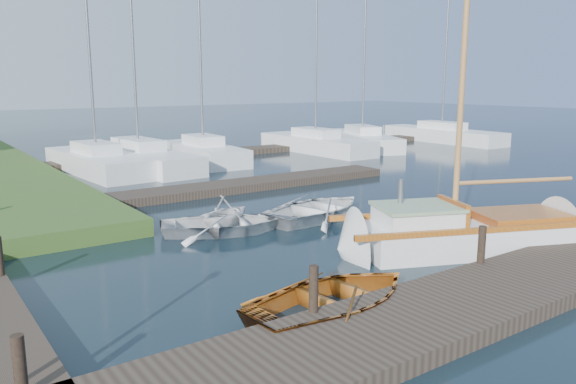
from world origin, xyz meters
TOP-DOWN VIEW (x-y plane):
  - ground at (0.00, 0.00)m, footprint 160.00×160.00m
  - near_dock at (0.00, -6.00)m, footprint 18.00×2.20m
  - far_dock at (2.00, 6.50)m, footprint 14.00×1.60m
  - pontoon at (10.00, 16.00)m, footprint 30.00×1.60m
  - mooring_post_0 at (-7.50, -5.00)m, footprint 0.16×0.16m
  - mooring_post_1 at (-3.00, -5.00)m, footprint 0.16×0.16m
  - mooring_post_2 at (1.50, -5.00)m, footprint 0.16×0.16m
  - sailboat at (2.88, -3.59)m, footprint 7.36×4.53m
  - dinghy at (-2.25, -4.70)m, footprint 3.81×2.86m
  - tender_a at (-1.29, 1.26)m, footprint 4.07×3.54m
  - tender_b at (-0.95, 1.73)m, footprint 2.54×2.40m
  - tender_c at (1.88, 1.10)m, footprint 4.25×3.41m
  - marina_boat_0 at (-0.98, 13.78)m, footprint 2.76×7.90m
  - marina_boat_1 at (1.18, 14.23)m, footprint 2.87×9.45m
  - marina_boat_2 at (4.56, 14.08)m, footprint 2.66×7.04m
  - marina_boat_4 at (11.96, 14.16)m, footprint 2.37×8.52m
  - marina_boat_5 at (15.72, 14.18)m, footprint 5.08×8.41m
  - marina_boat_7 at (22.68, 13.69)m, footprint 2.53×9.55m

SIDE VIEW (x-z plane):
  - ground at x=0.00m, z-range 0.00..0.00m
  - near_dock at x=0.00m, z-range 0.00..0.30m
  - far_dock at x=2.00m, z-range 0.00..0.30m
  - pontoon at x=10.00m, z-range 0.00..0.30m
  - sailboat at x=2.88m, z-range -4.57..5.26m
  - tender_a at x=-1.29m, z-range 0.00..0.70m
  - dinghy at x=-2.25m, z-range 0.00..0.75m
  - tender_c at x=1.88m, z-range 0.00..0.78m
  - tender_b at x=-0.95m, z-range 0.00..1.06m
  - marina_boat_1 at x=1.18m, z-range -4.34..5.45m
  - marina_boat_4 at x=11.96m, z-range -4.24..5.36m
  - marina_boat_0 at x=-0.98m, z-range -4.34..5.47m
  - marina_boat_5 at x=15.72m, z-range -4.53..5.66m
  - marina_boat_7 at x=22.68m, z-range -5.63..6.78m
  - marina_boat_2 at x=4.56m, z-range -5.08..6.24m
  - mooring_post_0 at x=-7.50m, z-range 0.30..1.10m
  - mooring_post_1 at x=-3.00m, z-range 0.30..1.10m
  - mooring_post_2 at x=1.50m, z-range 0.30..1.10m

